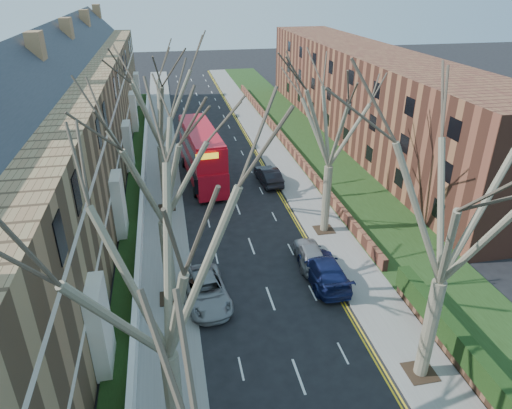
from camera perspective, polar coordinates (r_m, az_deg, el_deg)
pavement_left at (r=48.09m, az=-11.73°, el=5.30°), size 3.00×102.00×0.12m
pavement_right at (r=49.33m, az=2.38°, el=6.39°), size 3.00×102.00×0.12m
terrace_left at (r=39.68m, az=-23.46°, el=7.53°), size 9.70×78.00×13.60m
flats_right at (r=55.26m, az=13.43°, el=13.22°), size 13.97×54.00×10.00m
front_wall_left at (r=40.54m, az=-13.97°, el=1.87°), size 0.30×78.00×1.00m
grass_verge_right at (r=50.50m, az=7.39°, el=6.78°), size 6.00×102.00×0.06m
tree_left_mid at (r=14.11m, az=-12.25°, el=-5.67°), size 10.50×10.50×14.71m
tree_left_far at (r=23.33m, az=-12.29°, el=6.59°), size 10.15×10.15×14.22m
tree_left_dist at (r=34.82m, az=-12.43°, el=13.60°), size 10.50×10.50×14.71m
tree_right_mid at (r=19.15m, az=24.08°, el=1.40°), size 10.50×10.50×14.71m
tree_right_far at (r=30.99m, az=9.62°, el=11.70°), size 10.15×10.15×14.22m
double_decker_bus at (r=42.35m, az=-6.78°, el=6.08°), size 3.55×11.59×4.76m
car_left_far at (r=26.99m, az=-6.23°, el=-10.68°), size 2.85×5.30×1.41m
car_right_near at (r=28.78m, az=8.48°, el=-8.02°), size 2.22×5.40×1.56m
car_right_mid at (r=30.27m, az=6.79°, el=-6.14°), size 2.03×4.36×1.45m
car_right_far at (r=41.82m, az=1.57°, el=3.66°), size 1.95×4.72×1.52m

